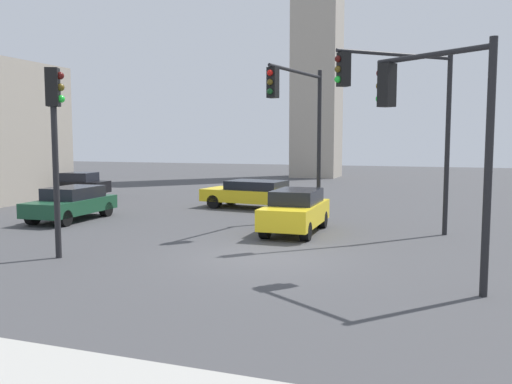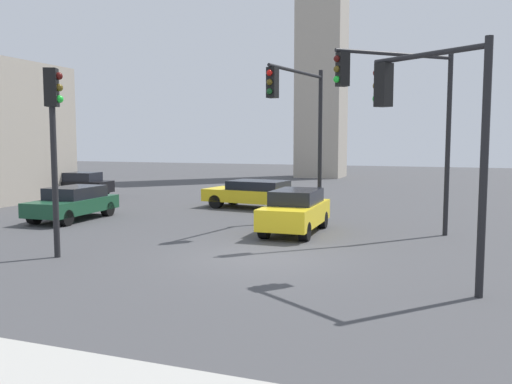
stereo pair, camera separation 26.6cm
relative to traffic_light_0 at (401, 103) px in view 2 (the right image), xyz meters
name	(u,v)px [view 2 (the right image)]	position (x,y,z in m)	size (l,w,h in m)	color
ground_plane	(261,257)	(-3.19, -4.08, -4.34)	(107.92, 107.92, 0.00)	#424244
traffic_light_0	(401,103)	(0.00, 0.00, 0.00)	(3.32, 2.99, 5.97)	black
traffic_light_1	(300,112)	(-3.72, 1.48, -0.14)	(0.99, 4.11, 5.88)	black
traffic_light_2	(430,115)	(1.09, -5.30, -0.64)	(2.51, 1.72, 5.17)	black
traffic_light_3	(54,127)	(-8.37, -5.97, -0.82)	(0.49, 0.43, 5.04)	black
car_0	(295,211)	(-3.42, 0.00, -3.57)	(1.72, 3.94, 1.47)	yellow
car_1	(73,202)	(-12.56, -0.18, -3.64)	(1.89, 4.11, 1.32)	#19472D
car_3	(255,193)	(-7.06, 5.79, -3.64)	(4.74, 2.51, 1.30)	yellow
car_4	(76,184)	(-17.96, 6.67, -3.60)	(4.09, 1.98, 1.41)	black
skyline_tower	(322,23)	(-9.26, 27.95, 8.74)	(3.82, 3.82, 26.15)	#A89E8E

